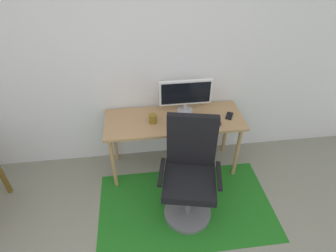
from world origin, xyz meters
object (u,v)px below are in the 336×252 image
(monitor, at_px, (186,94))
(office_chair, at_px, (190,177))
(keyboard, at_px, (188,126))
(coffee_cup, at_px, (153,119))
(computer_mouse, at_px, (218,123))
(desk, at_px, (174,125))
(cell_phone, at_px, (229,116))

(monitor, xyz_separation_m, office_chair, (-0.08, -0.78, -0.46))
(keyboard, height_order, coffee_cup, coffee_cup)
(keyboard, distance_m, computer_mouse, 0.33)
(computer_mouse, height_order, coffee_cup, coffee_cup)
(keyboard, bearing_deg, desk, 128.84)
(desk, xyz_separation_m, coffee_cup, (-0.24, -0.03, 0.13))
(coffee_cup, bearing_deg, office_chair, -64.27)
(desk, height_order, office_chair, office_chair)
(keyboard, relative_size, office_chair, 0.38)
(desk, xyz_separation_m, monitor, (0.14, 0.14, 0.31))
(desk, height_order, computer_mouse, computer_mouse)
(desk, relative_size, computer_mouse, 14.61)
(desk, xyz_separation_m, keyboard, (0.12, -0.15, 0.09))
(keyboard, bearing_deg, computer_mouse, 0.59)
(monitor, relative_size, computer_mouse, 5.56)
(computer_mouse, xyz_separation_m, office_chair, (-0.39, -0.50, -0.25))
(desk, height_order, keyboard, keyboard)
(computer_mouse, xyz_separation_m, cell_phone, (0.16, 0.12, -0.01))
(desk, distance_m, cell_phone, 0.62)
(computer_mouse, distance_m, cell_phone, 0.20)
(coffee_cup, bearing_deg, cell_phone, 0.42)
(coffee_cup, height_order, office_chair, office_chair)
(cell_phone, bearing_deg, office_chair, -104.46)
(keyboard, xyz_separation_m, coffee_cup, (-0.36, 0.12, 0.04))
(computer_mouse, distance_m, coffee_cup, 0.70)
(desk, distance_m, office_chair, 0.67)
(desk, xyz_separation_m, cell_phone, (0.61, -0.03, 0.08))
(office_chair, bearing_deg, cell_phone, 60.48)
(monitor, xyz_separation_m, cell_phone, (0.47, -0.17, -0.22))
(keyboard, xyz_separation_m, computer_mouse, (0.33, 0.00, 0.01))
(monitor, relative_size, cell_phone, 4.13)
(coffee_cup, distance_m, cell_phone, 0.85)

